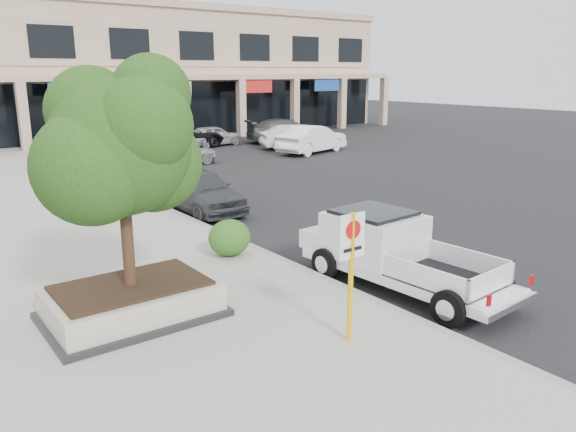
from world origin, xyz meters
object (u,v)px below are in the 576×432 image
(lot_car_a, at_px, (179,152))
(lot_car_f, at_px, (296,137))
(curb_car_a, at_px, (200,190))
(curb_car_c, at_px, (103,154))
(curb_car_b, at_px, (175,177))
(lot_car_b, at_px, (312,139))
(planter, at_px, (132,301))
(lot_car_e, at_px, (213,136))
(lot_car_d, at_px, (185,136))
(curb_car_d, at_px, (69,141))
(lot_car_c, at_px, (287,131))
(no_parking_sign, at_px, (351,260))
(planter_tree, at_px, (125,146))
(pickup_truck, at_px, (406,254))

(lot_car_a, bearing_deg, lot_car_f, -73.29)
(curb_car_a, relative_size, curb_car_c, 0.75)
(curb_car_b, distance_m, lot_car_b, 13.08)
(curb_car_a, height_order, lot_car_f, curb_car_a)
(curb_car_c, bearing_deg, lot_car_b, -12.10)
(planter, distance_m, lot_car_f, 25.43)
(planter, height_order, lot_car_e, lot_car_e)
(lot_car_d, height_order, lot_car_f, lot_car_f)
(curb_car_c, bearing_deg, planter, -113.41)
(curb_car_c, height_order, lot_car_b, curb_car_c)
(planter, relative_size, lot_car_e, 0.82)
(lot_car_f, bearing_deg, lot_car_d, 68.53)
(curb_car_c, height_order, curb_car_d, curb_car_c)
(lot_car_a, relative_size, lot_car_c, 0.70)
(lot_car_b, bearing_deg, no_parking_sign, 127.34)
(lot_car_e, bearing_deg, lot_car_f, -147.07)
(curb_car_d, relative_size, lot_car_b, 1.16)
(lot_car_f, bearing_deg, lot_car_b, -171.63)
(planter, distance_m, curb_car_c, 18.24)
(planter, relative_size, lot_car_b, 0.64)
(lot_car_c, distance_m, lot_car_f, 3.21)
(lot_car_c, bearing_deg, lot_car_e, 91.69)
(planter, distance_m, planter_tree, 2.95)
(curb_car_d, xyz_separation_m, lot_car_f, (12.18, -5.67, -0.07))
(lot_car_c, bearing_deg, planter_tree, 155.20)
(pickup_truck, bearing_deg, curb_car_d, 86.22)
(lot_car_d, bearing_deg, pickup_truck, 162.00)
(planter, xyz_separation_m, curb_car_b, (5.81, 10.24, 0.24))
(curb_car_b, distance_m, curb_car_c, 7.17)
(lot_car_d, distance_m, lot_car_e, 1.94)
(planter_tree, xyz_separation_m, lot_car_b, (17.35, 15.97, -2.59))
(curb_car_b, xyz_separation_m, lot_car_b, (11.68, 5.88, 0.11))
(curb_car_a, relative_size, lot_car_c, 0.78)
(no_parking_sign, relative_size, curb_car_a, 0.53)
(no_parking_sign, height_order, lot_car_b, no_parking_sign)
(pickup_truck, relative_size, lot_car_b, 1.04)
(curb_car_c, distance_m, lot_car_b, 12.11)
(lot_car_c, xyz_separation_m, lot_car_d, (-6.83, 1.66, -0.08))
(curb_car_c, relative_size, lot_car_b, 1.15)
(no_parking_sign, bearing_deg, pickup_truck, 24.40)
(planter_tree, distance_m, lot_car_d, 25.79)
(curb_car_a, relative_size, curb_car_b, 1.00)
(lot_car_a, bearing_deg, lot_car_d, -20.51)
(pickup_truck, height_order, curb_car_b, pickup_truck)
(curb_car_a, xyz_separation_m, curb_car_c, (0.12, 10.15, 0.10))
(planter_tree, distance_m, lot_car_b, 23.72)
(curb_car_c, xyz_separation_m, lot_car_f, (12.40, 0.72, -0.10))
(pickup_truck, xyz_separation_m, lot_car_d, (6.93, 24.55, -0.10))
(lot_car_b, distance_m, lot_car_e, 7.03)
(planter_tree, bearing_deg, pickup_truck, -20.80)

